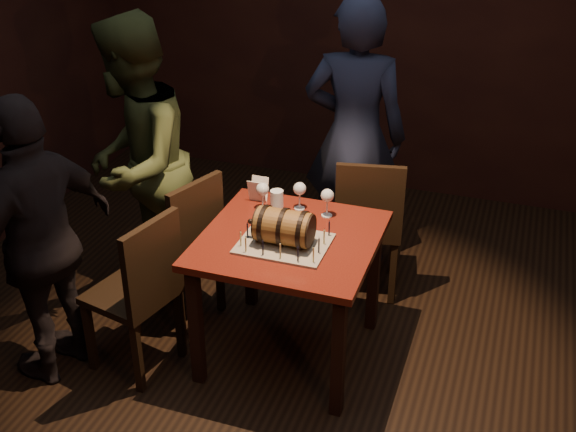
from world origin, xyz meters
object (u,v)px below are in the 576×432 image
(chair_back, at_px, (369,220))
(chair_left_rear, at_px, (186,242))
(barrel_cake, at_px, (284,227))
(pub_table, at_px, (290,255))
(wine_glass_right, at_px, (327,197))
(wine_glass_mid, at_px, (300,190))
(pint_of_ale, at_px, (277,204))
(chair_left_front, at_px, (141,287))
(person_left_front, at_px, (42,242))
(person_left_rear, at_px, (136,164))
(wine_glass_left, at_px, (263,190))
(person_back, at_px, (355,137))

(chair_back, relative_size, chair_left_rear, 1.00)
(barrel_cake, bearing_deg, pub_table, 89.17)
(pub_table, height_order, wine_glass_right, wine_glass_right)
(chair_back, distance_m, chair_left_rear, 1.11)
(barrel_cake, bearing_deg, wine_glass_mid, 96.83)
(pint_of_ale, bearing_deg, chair_left_front, -133.63)
(chair_left_front, distance_m, person_left_front, 0.54)
(wine_glass_right, height_order, person_left_rear, person_left_rear)
(barrel_cake, bearing_deg, chair_left_front, -157.32)
(person_left_rear, bearing_deg, wine_glass_left, 73.90)
(wine_glass_left, height_order, wine_glass_right, same)
(barrel_cake, bearing_deg, wine_glass_left, 126.05)
(chair_left_front, bearing_deg, wine_glass_mid, 47.11)
(chair_back, bearing_deg, chair_left_rear, -147.21)
(pub_table, relative_size, person_left_front, 0.58)
(chair_back, xyz_separation_m, person_left_rear, (-1.32, -0.42, 0.35))
(chair_left_front, relative_size, person_left_front, 0.60)
(chair_left_front, bearing_deg, person_left_front, -163.29)
(person_back, bearing_deg, chair_back, 113.01)
(chair_left_front, bearing_deg, pub_table, 28.54)
(pint_of_ale, height_order, chair_left_rear, chair_left_rear)
(chair_back, xyz_separation_m, person_left_front, (-1.40, -1.23, 0.26))
(pub_table, distance_m, chair_left_front, 0.79)
(pint_of_ale, xyz_separation_m, chair_back, (0.40, 0.52, -0.30))
(wine_glass_left, bearing_deg, chair_back, 43.62)
(wine_glass_mid, relative_size, chair_left_front, 0.17)
(wine_glass_right, bearing_deg, barrel_cake, -107.98)
(pub_table, xyz_separation_m, wine_glass_left, (-0.24, 0.24, 0.23))
(barrel_cake, bearing_deg, wine_glass_right, 72.02)
(wine_glass_left, bearing_deg, person_left_front, -140.28)
(wine_glass_right, relative_size, chair_back, 0.17)
(pint_of_ale, height_order, chair_back, chair_back)
(wine_glass_right, distance_m, chair_left_rear, 0.87)
(barrel_cake, relative_size, person_left_front, 0.22)
(pub_table, height_order, chair_left_front, chair_left_front)
(wine_glass_right, height_order, chair_left_rear, chair_left_rear)
(pint_of_ale, bearing_deg, chair_left_rear, -171.50)
(wine_glass_left, xyz_separation_m, wine_glass_right, (0.36, 0.04, 0.00))
(barrel_cake, height_order, wine_glass_left, barrel_cake)
(wine_glass_right, distance_m, person_back, 0.82)
(pub_table, height_order, pint_of_ale, pint_of_ale)
(pint_of_ale, bearing_deg, person_left_front, -144.77)
(barrel_cake, distance_m, person_back, 1.18)
(person_back, bearing_deg, pub_table, 81.83)
(barrel_cake, xyz_separation_m, person_left_rear, (-1.06, 0.39, 0.02))
(wine_glass_left, relative_size, wine_glass_right, 1.00)
(chair_left_front, bearing_deg, chair_left_rear, 88.19)
(pint_of_ale, bearing_deg, person_left_rear, 173.60)
(pint_of_ale, bearing_deg, wine_glass_left, 156.38)
(person_left_front, bearing_deg, barrel_cake, 122.25)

